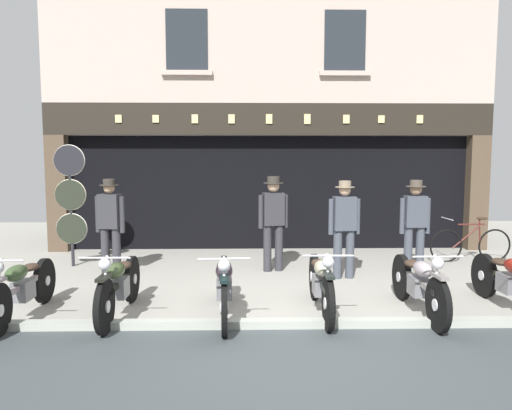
# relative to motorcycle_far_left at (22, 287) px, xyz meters

# --- Properties ---
(ground) EXTENTS (21.94, 22.00, 0.18)m
(ground) POSITION_rel_motorcycle_far_left_xyz_m (3.47, -1.47, -0.47)
(ground) COLOR gray
(shop_facade) EXTENTS (10.24, 4.42, 6.15)m
(shop_facade) POSITION_rel_motorcycle_far_left_xyz_m (3.47, 6.53, 1.26)
(shop_facade) COLOR black
(shop_facade) RESTS_ON ground
(motorcycle_far_left) EXTENTS (0.62, 2.03, 0.92)m
(motorcycle_far_left) POSITION_rel_motorcycle_far_left_xyz_m (0.00, 0.00, 0.00)
(motorcycle_far_left) COLOR black
(motorcycle_far_left) RESTS_ON ground
(motorcycle_left) EXTENTS (0.62, 2.00, 0.93)m
(motorcycle_left) POSITION_rel_motorcycle_far_left_xyz_m (1.25, 0.06, 0.01)
(motorcycle_left) COLOR black
(motorcycle_left) RESTS_ON ground
(motorcycle_center_left) EXTENTS (0.62, 2.07, 0.93)m
(motorcycle_center_left) POSITION_rel_motorcycle_far_left_xyz_m (2.64, 0.01, 0.01)
(motorcycle_center_left) COLOR black
(motorcycle_center_left) RESTS_ON ground
(motorcycle_center) EXTENTS (0.62, 2.02, 0.93)m
(motorcycle_center) POSITION_rel_motorcycle_far_left_xyz_m (3.94, 0.13, 0.01)
(motorcycle_center) COLOR black
(motorcycle_center) RESTS_ON ground
(motorcycle_center_right) EXTENTS (0.62, 2.04, 0.93)m
(motorcycle_center_right) POSITION_rel_motorcycle_far_left_xyz_m (5.25, 0.06, 0.01)
(motorcycle_center_right) COLOR black
(motorcycle_center_right) RESTS_ON ground
(motorcycle_right) EXTENTS (0.62, 1.96, 0.93)m
(motorcycle_right) POSITION_rel_motorcycle_far_left_xyz_m (6.56, 0.19, 0.00)
(motorcycle_right) COLOR black
(motorcycle_right) RESTS_ON ground
(salesman_left) EXTENTS (0.55, 0.33, 1.73)m
(salesman_left) POSITION_rel_motorcycle_far_left_xyz_m (0.49, 2.40, 0.53)
(salesman_left) COLOR #2D2D33
(salesman_left) RESTS_ON ground
(shopkeeper_center) EXTENTS (0.55, 0.37, 1.76)m
(shopkeeper_center) POSITION_rel_motorcycle_far_left_xyz_m (3.44, 2.61, 0.57)
(shopkeeper_center) COLOR #2D2D33
(shopkeeper_center) RESTS_ON ground
(salesman_right) EXTENTS (0.56, 0.34, 1.71)m
(salesman_right) POSITION_rel_motorcycle_far_left_xyz_m (4.64, 2.04, 0.52)
(salesman_right) COLOR #3D424C
(salesman_right) RESTS_ON ground
(assistant_far_right) EXTENTS (0.56, 0.35, 1.71)m
(assistant_far_right) POSITION_rel_motorcycle_far_left_xyz_m (5.99, 2.36, 0.52)
(assistant_far_right) COLOR #3D424C
(assistant_far_right) RESTS_ON ground
(tyre_sign_pole) EXTENTS (0.60, 0.06, 2.36)m
(tyre_sign_pole) POSITION_rel_motorcycle_far_left_xyz_m (-0.44, 3.08, 0.94)
(tyre_sign_pole) COLOR #232328
(tyre_sign_pole) RESTS_ON ground
(advert_board_near) EXTENTS (0.67, 0.03, 0.94)m
(advert_board_near) POSITION_rel_motorcycle_far_left_xyz_m (5.18, 4.91, 1.41)
(advert_board_near) COLOR silver
(leaning_bicycle) EXTENTS (1.70, 0.50, 0.93)m
(leaning_bicycle) POSITION_rel_motorcycle_far_left_xyz_m (7.50, 3.34, -0.06)
(leaning_bicycle) COLOR black
(leaning_bicycle) RESTS_ON ground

